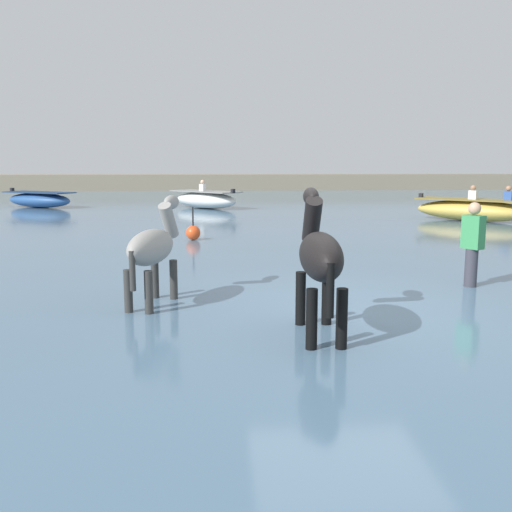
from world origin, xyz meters
TOP-DOWN VIEW (x-y plane):
  - ground_plane at (0.00, 0.00)m, footprint 120.00×120.00m
  - water_surface at (0.00, 10.00)m, footprint 90.00×90.00m
  - horse_lead_black at (-0.52, -0.89)m, footprint 0.49×1.78m
  - horse_trailing_grey at (-2.60, 0.69)m, footprint 0.79×1.62m
  - boat_far_offshore at (-9.56, 18.72)m, footprint 3.60×2.80m
  - boat_near_starboard at (-2.20, 17.80)m, footprint 3.35×3.40m
  - boat_distant_west at (7.05, 11.78)m, footprint 3.75×3.52m
  - person_onlooker_left at (2.40, 1.53)m, footprint 0.34×0.38m
  - channel_buoy at (-2.33, 7.51)m, footprint 0.38×0.38m
  - far_shoreline at (0.00, 34.36)m, footprint 80.00×2.40m

SIDE VIEW (x-z plane):
  - ground_plane at x=0.00m, z-range 0.00..0.00m
  - water_surface at x=0.00m, z-range 0.00..0.26m
  - channel_buoy at x=-2.33m, z-range 0.02..0.88m
  - boat_far_offshore at x=-9.56m, z-range 0.19..1.02m
  - boat_distant_west at x=7.05m, z-range 0.02..1.24m
  - boat_near_starboard at x=-2.20m, z-range 0.02..1.25m
  - far_shoreline at x=0.00m, z-range 0.00..1.37m
  - person_onlooker_left at x=2.40m, z-range 0.05..1.68m
  - horse_trailing_grey at x=-2.60m, z-range 0.16..1.93m
  - horse_lead_black at x=-0.52m, z-range 0.18..2.12m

